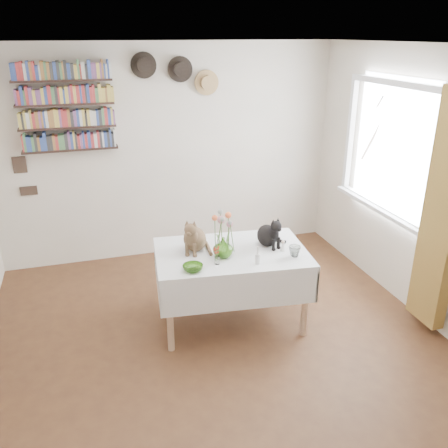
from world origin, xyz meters
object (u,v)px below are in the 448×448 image
object	(u,v)px
black_cat	(267,230)
flower_vase	(223,247)
tabby_cat	(195,233)
bookshelf_unit	(66,108)
dining_table	(231,269)

from	to	relation	value
black_cat	flower_vase	bearing A→B (deg)	173.05
flower_vase	tabby_cat	bearing A→B (deg)	132.71
black_cat	flower_vase	world-z (taller)	black_cat
black_cat	bookshelf_unit	world-z (taller)	bookshelf_unit
tabby_cat	black_cat	xyz separation A→B (m)	(0.67, -0.09, -0.02)
tabby_cat	flower_vase	distance (m)	0.31
dining_table	bookshelf_unit	bearing A→B (deg)	128.81
flower_vase	bookshelf_unit	world-z (taller)	bookshelf_unit
dining_table	bookshelf_unit	size ratio (longest dim) A/B	1.46
tabby_cat	flower_vase	xyz separation A→B (m)	(0.20, -0.22, -0.07)
dining_table	black_cat	size ratio (longest dim) A/B	4.82
flower_vase	dining_table	bearing A→B (deg)	40.77
dining_table	bookshelf_unit	distance (m)	2.46
tabby_cat	flower_vase	bearing A→B (deg)	-17.06
dining_table	black_cat	bearing A→B (deg)	5.27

